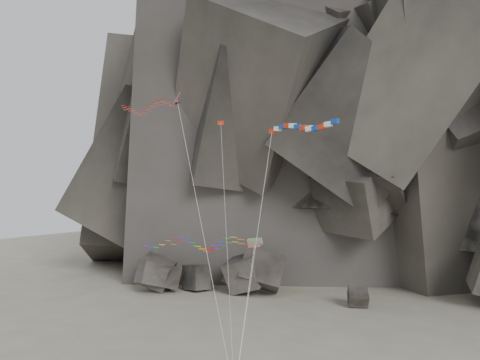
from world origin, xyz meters
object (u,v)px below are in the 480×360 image
at_px(banner_kite, 301,129).
at_px(delta_kite, 145,107).
at_px(parafoil_kite, 192,243).
at_px(pennant_kite, 222,165).

bearing_deg(banner_kite, delta_kite, -163.81).
xyz_separation_m(delta_kite, banner_kite, (18.42, -2.35, -3.75)).
height_order(banner_kite, parafoil_kite, banner_kite).
xyz_separation_m(delta_kite, parafoil_kite, (5.92, 0.19, -14.60)).
relative_size(banner_kite, pennant_kite, 0.96).
height_order(parafoil_kite, pennant_kite, pennant_kite).
distance_m(parafoil_kite, pennant_kite, 9.62).
relative_size(delta_kite, parafoil_kite, 1.50).
xyz_separation_m(banner_kite, parafoil_kite, (-12.51, 2.54, -10.85)).
height_order(delta_kite, banner_kite, delta_kite).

